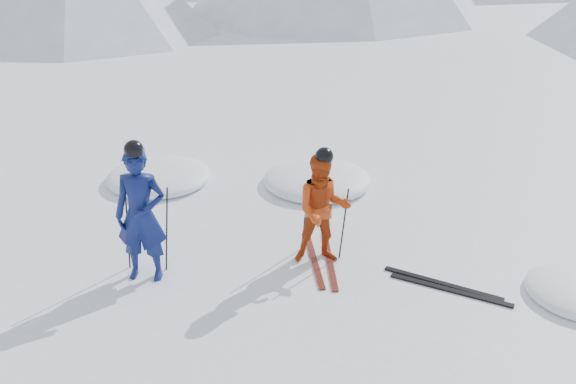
# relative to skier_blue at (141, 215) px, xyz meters

# --- Properties ---
(ground) EXTENTS (160.00, 160.00, 0.00)m
(ground) POSITION_rel_skier_blue_xyz_m (3.59, 0.37, -0.98)
(ground) COLOR white
(ground) RESTS_ON ground
(skier_blue) EXTENTS (0.76, 0.54, 1.96)m
(skier_blue) POSITION_rel_skier_blue_xyz_m (0.00, 0.00, 0.00)
(skier_blue) COLOR #0D1853
(skier_blue) RESTS_ON ground
(skier_red) EXTENTS (0.96, 0.83, 1.70)m
(skier_red) POSITION_rel_skier_blue_xyz_m (2.41, 0.91, -0.13)
(skier_red) COLOR #B1380E
(skier_red) RESTS_ON ground
(pole_blue_left) EXTENTS (0.13, 0.09, 1.31)m
(pole_blue_left) POSITION_rel_skier_blue_xyz_m (-0.30, 0.15, -0.33)
(pole_blue_left) COLOR black
(pole_blue_left) RESTS_ON ground
(pole_blue_right) EXTENTS (0.13, 0.08, 1.31)m
(pole_blue_right) POSITION_rel_skier_blue_xyz_m (0.25, 0.25, -0.33)
(pole_blue_right) COLOR black
(pole_blue_right) RESTS_ON ground
(pole_red_left) EXTENTS (0.11, 0.09, 1.13)m
(pole_red_left) POSITION_rel_skier_blue_xyz_m (2.11, 1.16, -0.42)
(pole_red_left) COLOR black
(pole_red_left) RESTS_ON ground
(pole_red_right) EXTENTS (0.11, 0.08, 1.13)m
(pole_red_right) POSITION_rel_skier_blue_xyz_m (2.71, 1.06, -0.42)
(pole_red_right) COLOR black
(pole_red_right) RESTS_ON ground
(ski_worn_left) EXTENTS (0.57, 1.66, 0.03)m
(ski_worn_left) POSITION_rel_skier_blue_xyz_m (2.29, 0.91, -0.97)
(ski_worn_left) COLOR black
(ski_worn_left) RESTS_ON ground
(ski_worn_right) EXTENTS (0.45, 1.68, 0.03)m
(ski_worn_right) POSITION_rel_skier_blue_xyz_m (2.53, 0.91, -0.97)
(ski_worn_right) COLOR black
(ski_worn_right) RESTS_ON ground
(ski_loose_a) EXTENTS (1.64, 0.64, 0.03)m
(ski_loose_a) POSITION_rel_skier_blue_xyz_m (4.17, 0.54, -0.97)
(ski_loose_a) COLOR black
(ski_loose_a) RESTS_ON ground
(ski_loose_b) EXTENTS (1.65, 0.58, 0.03)m
(ski_loose_b) POSITION_rel_skier_blue_xyz_m (4.27, 0.39, -0.97)
(ski_loose_b) COLOR black
(ski_loose_b) RESTS_ON ground
(snow_lumps) EXTENTS (8.86, 4.88, 0.46)m
(snow_lumps) POSITION_rel_skier_blue_xyz_m (1.34, 3.07, -0.98)
(snow_lumps) COLOR white
(snow_lumps) RESTS_ON ground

